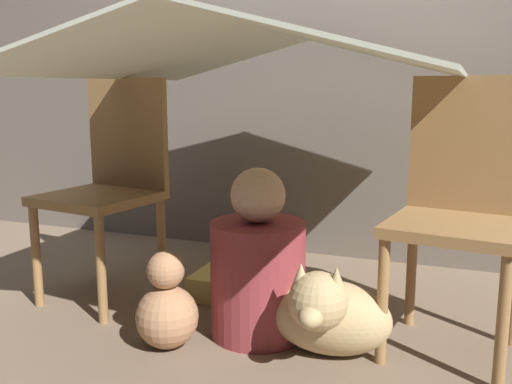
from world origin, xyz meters
The scene contains 9 objects.
ground_plane centered at (0.00, 0.00, 0.00)m, with size 8.80×8.80×0.00m, color #7A6651.
wall_back centered at (0.00, 1.15, 1.25)m, with size 7.00×0.05×2.50m.
chair_left centered at (-0.67, 0.24, 0.50)m, with size 0.47×0.47×0.91m.
chair_right centered at (0.70, 0.24, 0.50)m, with size 0.47×0.47×0.91m.
sheet_canopy centered at (0.00, 0.17, 1.00)m, with size 1.37×1.37×0.19m.
person_front centered at (0.04, 0.08, 0.25)m, with size 0.34×0.34×0.60m.
dog centered at (0.31, 0.00, 0.15)m, with size 0.41×0.40×0.35m.
floor_cushion centered at (-0.15, 0.42, 0.05)m, with size 0.40×0.32×0.10m.
plush_toy centered at (-0.21, -0.12, 0.14)m, with size 0.21×0.21×0.34m.
Camera 1 is at (0.72, -1.72, 0.87)m, focal length 40.00 mm.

